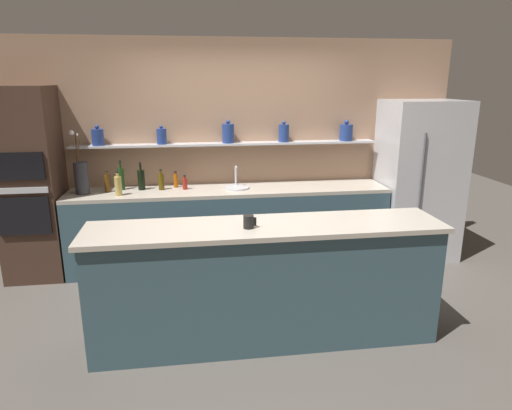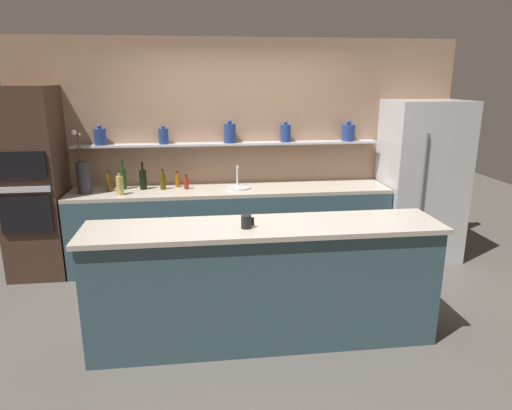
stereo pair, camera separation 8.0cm
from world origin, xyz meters
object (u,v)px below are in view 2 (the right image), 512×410
(oven_tower, at_px, (34,184))
(sink_fixture, at_px, (238,186))
(bottle_sauce_0, at_px, (186,183))
(bottle_spirit_6, at_px, (120,185))
(bottle_spirit_3, at_px, (109,182))
(bottle_oil_2, at_px, (163,181))
(refrigerator, at_px, (421,181))
(bottle_sauce_4, at_px, (177,180))
(coffee_mug, at_px, (246,222))
(bottle_wine_1, at_px, (143,179))
(flower_vase, at_px, (84,176))
(bottle_wine_5, at_px, (123,178))

(oven_tower, distance_m, sink_fixture, 2.24)
(bottle_sauce_0, bearing_deg, bottle_spirit_6, -165.36)
(sink_fixture, distance_m, bottle_spirit_3, 1.45)
(sink_fixture, height_order, bottle_oil_2, sink_fixture)
(refrigerator, bearing_deg, bottle_spirit_6, -178.38)
(bottle_oil_2, bearing_deg, oven_tower, -177.21)
(oven_tower, xyz_separation_m, bottle_sauce_0, (1.64, 0.05, -0.05))
(refrigerator, height_order, sink_fixture, refrigerator)
(bottle_sauce_4, bearing_deg, coffee_mug, -72.44)
(bottle_spirit_3, relative_size, bottle_spirit_6, 0.92)
(oven_tower, relative_size, bottle_spirit_6, 7.80)
(bottle_spirit_3, relative_size, bottle_sauce_4, 1.30)
(refrigerator, bearing_deg, bottle_spirit_3, 178.72)
(refrigerator, bearing_deg, bottle_wine_1, 177.57)
(oven_tower, bearing_deg, flower_vase, -0.59)
(oven_tower, height_order, bottle_sauce_0, oven_tower)
(bottle_spirit_6, bearing_deg, refrigerator, 1.62)
(refrigerator, distance_m, bottle_sauce_0, 2.80)
(bottle_wine_1, bearing_deg, bottle_wine_5, 171.56)
(refrigerator, distance_m, bottle_wine_5, 3.52)
(sink_fixture, height_order, bottle_sauce_0, sink_fixture)
(refrigerator, height_order, bottle_spirit_6, refrigerator)
(flower_vase, xyz_separation_m, bottle_wine_5, (0.40, 0.14, -0.07))
(bottle_spirit_3, distance_m, bottle_sauce_4, 0.76)
(oven_tower, relative_size, bottle_wine_1, 6.53)
(bottle_oil_2, bearing_deg, bottle_spirit_6, -155.48)
(oven_tower, bearing_deg, bottle_spirit_3, 3.26)
(bottle_spirit_6, bearing_deg, bottle_wine_5, 90.89)
(sink_fixture, relative_size, bottle_wine_1, 0.90)
(bottle_sauce_0, height_order, bottle_wine_1, bottle_wine_1)
(refrigerator, xyz_separation_m, flower_vase, (-3.91, 0.03, 0.16))
(bottle_sauce_0, bearing_deg, bottle_wine_5, 173.09)
(refrigerator, distance_m, bottle_sauce_4, 2.91)
(sink_fixture, distance_m, coffee_mug, 1.77)
(refrigerator, xyz_separation_m, bottle_sauce_0, (-2.80, 0.09, 0.04))
(oven_tower, bearing_deg, bottle_wine_1, 5.08)
(coffee_mug, bearing_deg, sink_fixture, 87.07)
(oven_tower, relative_size, flower_vase, 2.97)
(bottle_spirit_6, bearing_deg, sink_fixture, 6.50)
(bottle_sauce_0, height_order, bottle_wine_5, bottle_wine_5)
(oven_tower, xyz_separation_m, bottle_oil_2, (1.38, 0.07, -0.02))
(bottle_spirit_3, distance_m, bottle_spirit_6, 0.23)
(bottle_spirit_6, xyz_separation_m, coffee_mug, (1.21, -1.62, 0.04))
(sink_fixture, xyz_separation_m, bottle_spirit_6, (-1.30, -0.15, 0.09))
(bottle_wine_1, bearing_deg, bottle_sauce_0, -6.19)
(coffee_mug, bearing_deg, bottle_sauce_4, 107.56)
(refrigerator, xyz_separation_m, bottle_spirit_6, (-3.51, -0.10, 0.08))
(bottle_sauce_0, height_order, bottle_oil_2, bottle_oil_2)
(sink_fixture, height_order, bottle_wine_1, bottle_wine_1)
(sink_fixture, relative_size, bottle_sauce_0, 1.73)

